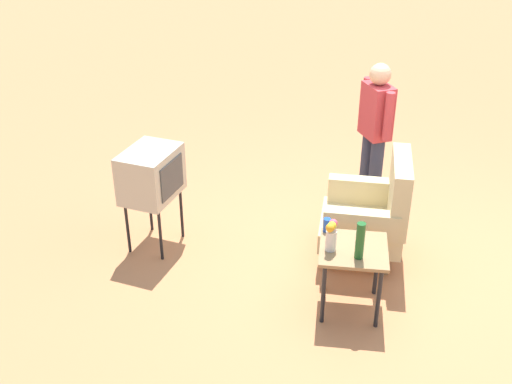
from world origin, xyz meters
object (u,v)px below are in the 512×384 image
object	(u,v)px
armchair	(373,212)
person_standing	(375,129)
tv_on_stand	(151,175)
soda_can_blue	(327,225)
bottle_wine_green	(360,241)
side_table	(353,257)
flower_vase	(331,234)

from	to	relation	value
armchair	person_standing	world-z (taller)	person_standing
tv_on_stand	soda_can_blue	distance (m)	1.77
tv_on_stand	bottle_wine_green	xyz separation A→B (m)	(0.87, 1.96, -0.01)
person_standing	bottle_wine_green	distance (m)	1.93
side_table	bottle_wine_green	distance (m)	0.29
armchair	bottle_wine_green	xyz separation A→B (m)	(0.94, -0.15, 0.28)
flower_vase	soda_can_blue	bearing A→B (deg)	-171.75
tv_on_stand	person_standing	world-z (taller)	person_standing
soda_can_blue	bottle_wine_green	distance (m)	0.46
armchair	flower_vase	world-z (taller)	armchair
soda_can_blue	flower_vase	world-z (taller)	flower_vase
soda_can_blue	bottle_wine_green	world-z (taller)	bottle_wine_green
armchair	side_table	size ratio (longest dim) A/B	1.73
tv_on_stand	soda_can_blue	world-z (taller)	tv_on_stand
armchair	soda_can_blue	bearing A→B (deg)	-36.09
bottle_wine_green	flower_vase	xyz separation A→B (m)	(-0.08, -0.23, -0.01)
soda_can_blue	flower_vase	distance (m)	0.30
flower_vase	tv_on_stand	bearing A→B (deg)	-114.59
side_table	flower_vase	bearing A→B (deg)	-75.12
tv_on_stand	flower_vase	size ratio (longest dim) A/B	3.89
bottle_wine_green	flower_vase	distance (m)	0.24
armchair	tv_on_stand	bearing A→B (deg)	-88.26
side_table	person_standing	xyz separation A→B (m)	(-1.78, 0.20, 0.41)
side_table	person_standing	bearing A→B (deg)	173.70
tv_on_stand	soda_can_blue	size ratio (longest dim) A/B	8.44
side_table	tv_on_stand	distance (m)	2.08
person_standing	bottle_wine_green	bearing A→B (deg)	-4.76
side_table	soda_can_blue	bearing A→B (deg)	-134.86
person_standing	side_table	bearing A→B (deg)	-6.30
armchair	flower_vase	bearing A→B (deg)	-23.83
armchair	soda_can_blue	size ratio (longest dim) A/B	8.69
armchair	tv_on_stand	size ratio (longest dim) A/B	1.03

